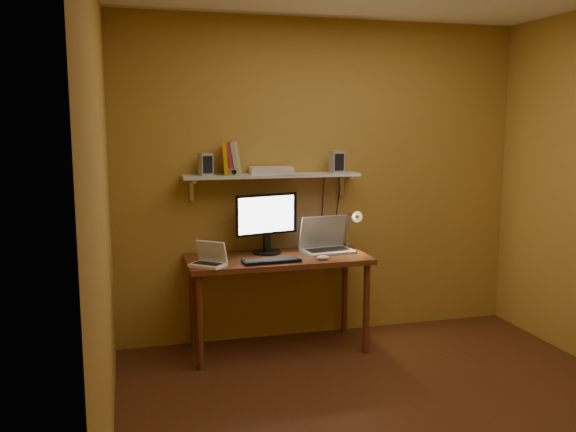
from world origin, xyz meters
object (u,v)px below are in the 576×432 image
object	(u,v)px
mouse	(323,258)
speaker_left	(206,164)
laptop	(325,242)
router	(271,170)
keyboard	(271,261)
speaker_right	(337,162)
monitor	(267,220)
netbook	(209,259)
shelf_camera	(233,172)
desk	(278,267)
wall_shelf	(272,176)
desk_lamp	(353,224)

from	to	relation	value
mouse	speaker_left	bearing A→B (deg)	155.22
speaker_left	laptop	bearing A→B (deg)	-19.14
laptop	router	world-z (taller)	router
keyboard	speaker_right	distance (m)	1.00
speaker_right	monitor	bearing A→B (deg)	178.12
netbook	router	bearing A→B (deg)	71.57
speaker_right	netbook	bearing A→B (deg)	-167.90
speaker_right	shelf_camera	world-z (taller)	speaker_right
desk	monitor	xyz separation A→B (m)	(-0.05, 0.14, 0.35)
wall_shelf	router	bearing A→B (deg)	-129.19
keyboard	speaker_left	size ratio (longest dim) A/B	2.56
desk	speaker_left	xyz separation A→B (m)	(-0.52, 0.20, 0.79)
netbook	speaker_right	distance (m)	1.31
desk	keyboard	bearing A→B (deg)	-118.78
desk	shelf_camera	distance (m)	0.81
keyboard	router	bearing A→B (deg)	73.77
netbook	desk_lamp	distance (m)	1.25
mouse	desk_lamp	distance (m)	0.52
keyboard	laptop	bearing A→B (deg)	24.96
desk_lamp	desk	bearing A→B (deg)	-169.19
netbook	laptop	bearing A→B (deg)	54.33
laptop	monitor	bearing A→B (deg)	168.11
monitor	router	world-z (taller)	router
laptop	speaker_left	distance (m)	1.14
mouse	desk_lamp	bearing A→B (deg)	42.35
mouse	desk_lamp	world-z (taller)	desk_lamp
speaker_left	speaker_right	distance (m)	1.05
speaker_right	speaker_left	bearing A→B (deg)	173.46
netbook	speaker_left	size ratio (longest dim) A/B	1.73
desk_lamp	speaker_right	world-z (taller)	speaker_right
speaker_left	keyboard	bearing A→B (deg)	-54.18
desk	netbook	world-z (taller)	netbook
desk	router	world-z (taller)	router
desk	netbook	distance (m)	0.59
desk_lamp	speaker_left	world-z (taller)	speaker_left
speaker_right	router	world-z (taller)	speaker_right
speaker_left	router	xyz separation A→B (m)	(0.51, -0.02, -0.06)
speaker_left	shelf_camera	xyz separation A→B (m)	(0.20, -0.08, -0.06)
wall_shelf	laptop	world-z (taller)	wall_shelf
desk_lamp	shelf_camera	world-z (taller)	shelf_camera
desk_lamp	router	world-z (taller)	router
wall_shelf	keyboard	world-z (taller)	wall_shelf
laptop	speaker_right	bearing A→B (deg)	27.00
wall_shelf	speaker_right	world-z (taller)	speaker_right
wall_shelf	shelf_camera	world-z (taller)	shelf_camera
shelf_camera	monitor	bearing A→B (deg)	4.70
laptop	router	xyz separation A→B (m)	(-0.43, 0.08, 0.58)
speaker_left	router	distance (m)	0.51
mouse	netbook	bearing A→B (deg)	178.70
monitor	laptop	world-z (taller)	monitor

